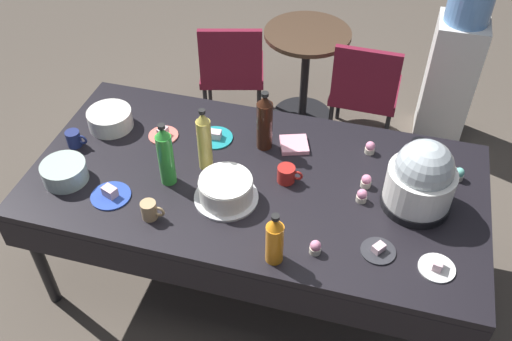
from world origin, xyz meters
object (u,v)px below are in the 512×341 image
object	(u,v)px
soda_bottle_orange_juice	(275,240)
soda_bottle_lime_soda	(166,156)
dessert_plate_teal	(215,137)
cupcake_mint	(362,196)
soda_bottle_ginger_ale	(204,141)
cupcake_lemon	(440,168)
coffee_mug_navy	(74,139)
ceramic_snack_bowl	(110,119)
dessert_plate_white	(437,267)
dessert_plate_charcoal	(378,250)
cupcake_rose	(459,174)
coffee_mug_red	(287,174)
coffee_mug_black	(419,148)
frosted_layer_cake	(226,190)
slow_cooker	(421,179)
water_cooler	(454,63)
potluck_table	(256,187)
cupcake_vanilla	(315,247)
dessert_plate_cobalt	(110,194)
cupcake_berry	(370,148)
cupcake_cocoa	(366,181)
coffee_mug_tan	(150,210)
dessert_plate_coral	(163,134)
soda_bottle_cola	(265,122)
glass_salad_bowl	(65,172)
round_cafe_table	(306,60)
maroon_chair_left	(232,67)
maroon_chair_right	(365,88)

from	to	relation	value
soda_bottle_orange_juice	soda_bottle_lime_soda	world-z (taller)	soda_bottle_lime_soda
dessert_plate_teal	cupcake_mint	world-z (taller)	cupcake_mint
soda_bottle_ginger_ale	cupcake_lemon	bearing A→B (deg)	12.88
cupcake_mint	coffee_mug_navy	xyz separation A→B (m)	(-1.48, 0.00, 0.01)
ceramic_snack_bowl	coffee_mug_navy	size ratio (longest dim) A/B	2.07
dessert_plate_white	dessert_plate_charcoal	bearing A→B (deg)	174.13
cupcake_rose	coffee_mug_red	xyz separation A→B (m)	(-0.80, -0.23, 0.01)
coffee_mug_black	frosted_layer_cake	bearing A→B (deg)	-146.40
cupcake_rose	coffee_mug_red	bearing A→B (deg)	-163.85
slow_cooker	water_cooler	bearing A→B (deg)	83.16
potluck_table	frosted_layer_cake	distance (m)	0.23
cupcake_lemon	ceramic_snack_bowl	bearing A→B (deg)	-176.89
slow_cooker	soda_bottle_orange_juice	size ratio (longest dim) A/B	1.33
dessert_plate_charcoal	cupcake_vanilla	world-z (taller)	cupcake_vanilla
dessert_plate_cobalt	cupcake_berry	xyz separation A→B (m)	(1.13, 0.64, 0.02)
cupcake_cocoa	coffee_mug_tan	distance (m)	1.02
dessert_plate_coral	soda_bottle_cola	size ratio (longest dim) A/B	0.47
slow_cooker	dessert_plate_charcoal	distance (m)	0.38
dessert_plate_charcoal	cupcake_cocoa	xyz separation A→B (m)	(-0.10, 0.39, 0.02)
dessert_plate_coral	coffee_mug_black	world-z (taller)	coffee_mug_black
cupcake_rose	cupcake_cocoa	xyz separation A→B (m)	(-0.43, -0.17, 0.00)
cupcake_berry	coffee_mug_red	world-z (taller)	coffee_mug_red
frosted_layer_cake	soda_bottle_lime_soda	size ratio (longest dim) A/B	0.88
slow_cooker	coffee_mug_navy	bearing A→B (deg)	-178.64
slow_cooker	dessert_plate_cobalt	distance (m)	1.43
potluck_table	glass_salad_bowl	size ratio (longest dim) A/B	10.17
ceramic_snack_bowl	cupcake_rose	distance (m)	1.80
glass_salad_bowl	round_cafe_table	bearing A→B (deg)	64.63
slow_cooker	maroon_chair_left	world-z (taller)	slow_cooker
dessert_plate_white	coffee_mug_tan	distance (m)	1.26
potluck_table	cupcake_mint	xyz separation A→B (m)	(0.51, -0.02, 0.09)
coffee_mug_navy	coffee_mug_red	xyz separation A→B (m)	(1.11, 0.03, -0.00)
dessert_plate_white	water_cooler	size ratio (longest dim) A/B	0.12
cupcake_rose	cupcake_lemon	bearing A→B (deg)	167.36
dessert_plate_cobalt	cupcake_berry	bearing A→B (deg)	29.36
slow_cooker	dessert_plate_coral	world-z (taller)	slow_cooker
coffee_mug_tan	cupcake_cocoa	bearing A→B (deg)	26.82
ceramic_snack_bowl	dessert_plate_cobalt	xyz separation A→B (m)	(0.23, -0.48, -0.04)
cupcake_berry	coffee_mug_navy	bearing A→B (deg)	-166.70
maroon_chair_right	round_cafe_table	world-z (taller)	maroon_chair_right
soda_bottle_cola	coffee_mug_black	world-z (taller)	soda_bottle_cola
ceramic_snack_bowl	maroon_chair_right	size ratio (longest dim) A/B	0.28
soda_bottle_ginger_ale	maroon_chair_right	size ratio (longest dim) A/B	0.41
glass_salad_bowl	soda_bottle_ginger_ale	xyz separation A→B (m)	(0.62, 0.27, 0.11)
dessert_plate_teal	coffee_mug_tan	xyz separation A→B (m)	(-0.10, -0.61, 0.03)
cupcake_mint	round_cafe_table	world-z (taller)	cupcake_mint
glass_salad_bowl	water_cooler	size ratio (longest dim) A/B	0.17
dessert_plate_teal	soda_bottle_cola	bearing A→B (deg)	2.20
cupcake_lemon	soda_bottle_ginger_ale	xyz separation A→B (m)	(-1.12, -0.26, 0.13)
coffee_mug_tan	round_cafe_table	world-z (taller)	coffee_mug_tan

